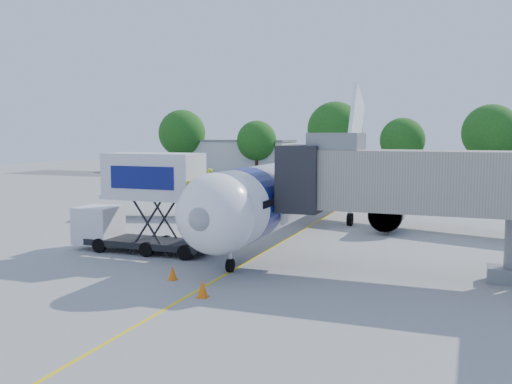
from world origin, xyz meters
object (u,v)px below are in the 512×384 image
(catering_hiloader, at_px, (144,203))
(jet_bridge, at_px, (411,182))
(ground_tug, at_px, (161,336))
(aircraft, at_px, (308,186))

(catering_hiloader, bearing_deg, jet_bridge, 0.01)
(catering_hiloader, height_order, ground_tug, catering_hiloader)
(aircraft, relative_size, catering_hiloader, 4.42)
(jet_bridge, bearing_deg, ground_tug, -113.88)
(catering_hiloader, bearing_deg, ground_tug, -56.43)
(jet_bridge, relative_size, catering_hiloader, 1.63)
(aircraft, bearing_deg, jet_bridge, -54.30)
(aircraft, bearing_deg, ground_tug, -84.57)
(jet_bridge, height_order, catering_hiloader, jet_bridge)
(aircraft, xyz_separation_m, jet_bridge, (7.99, -11.12, 1.39))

